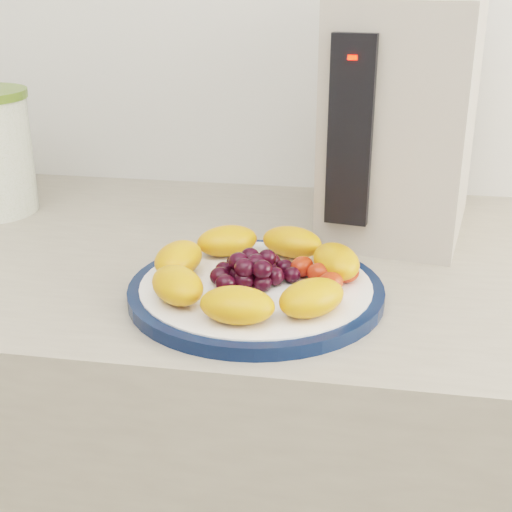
# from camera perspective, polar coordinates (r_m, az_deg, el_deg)

# --- Properties ---
(plate_rim) EXTENTS (0.28, 0.28, 0.01)m
(plate_rim) POSITION_cam_1_polar(r_m,az_deg,el_deg) (0.79, 0.00, -2.84)
(plate_rim) COLOR #0B1939
(plate_rim) RESTS_ON counter
(plate_face) EXTENTS (0.26, 0.26, 0.02)m
(plate_face) POSITION_cam_1_polar(r_m,az_deg,el_deg) (0.79, 0.00, -2.78)
(plate_face) COLOR white
(plate_face) RESTS_ON counter
(appliance_body) EXTENTS (0.21, 0.27, 0.31)m
(appliance_body) POSITION_cam_1_polar(r_m,az_deg,el_deg) (0.99, 11.69, 10.73)
(appliance_body) COLOR #B0A598
(appliance_body) RESTS_ON counter
(appliance_panel) EXTENTS (0.06, 0.03, 0.23)m
(appliance_panel) POSITION_cam_1_polar(r_m,az_deg,el_deg) (0.87, 7.57, 9.78)
(appliance_panel) COLOR black
(appliance_panel) RESTS_ON appliance_body
(appliance_led) EXTENTS (0.01, 0.01, 0.01)m
(appliance_led) POSITION_cam_1_polar(r_m,az_deg,el_deg) (0.85, 7.74, 15.47)
(appliance_led) COLOR #FF0C05
(appliance_led) RESTS_ON appliance_panel
(fruit_plate) EXTENTS (0.24, 0.24, 0.04)m
(fruit_plate) POSITION_cam_1_polar(r_m,az_deg,el_deg) (0.78, -0.00, -1.02)
(fruit_plate) COLOR orange
(fruit_plate) RESTS_ON plate_face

